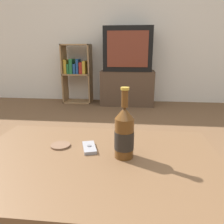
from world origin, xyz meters
TOP-DOWN VIEW (x-y plane):
  - back_wall at (0.00, 3.02)m, footprint 8.00×0.05m
  - coffee_table at (0.00, 0.00)m, footprint 1.01×0.68m
  - tv_stand at (0.03, 2.74)m, footprint 0.84×0.41m
  - television at (0.03, 2.74)m, footprint 0.73×0.44m
  - bookshelf at (-0.81, 2.81)m, footprint 0.46×0.30m
  - beer_bottle at (0.12, 0.03)m, footprint 0.08×0.08m
  - cell_phone at (-0.03, 0.08)m, footprint 0.08×0.12m
  - coaster at (-0.17, 0.10)m, footprint 0.09×0.09m

SIDE VIEW (x-z plane):
  - tv_stand at x=0.03m, z-range 0.00..0.55m
  - coffee_table at x=0.00m, z-range 0.16..0.61m
  - coaster at x=-0.17m, z-range 0.46..0.47m
  - cell_phone at x=-0.03m, z-range 0.46..0.47m
  - bookshelf at x=-0.81m, z-range 0.04..1.00m
  - beer_bottle at x=0.12m, z-range 0.42..0.70m
  - television at x=0.03m, z-range 0.55..1.20m
  - back_wall at x=0.00m, z-range 0.00..2.60m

